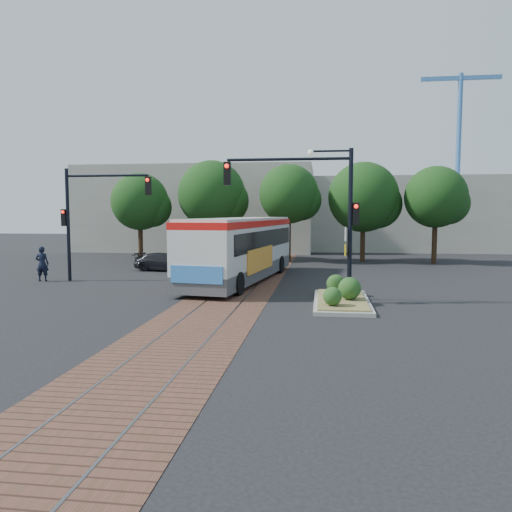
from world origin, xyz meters
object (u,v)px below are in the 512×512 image
Objects in this scene: city_bus at (242,246)px; traffic_island at (342,295)px; parked_car at (165,262)px; signal_pole_left at (88,209)px; officer at (42,264)px; signal_pole_main at (319,200)px.

city_bus is 2.48× the size of traffic_island.
parked_car is (-5.56, 3.95, -1.32)m from city_bus.
traffic_island is at bearing -124.70° from parked_car.
signal_pole_left is at bearing -164.00° from city_bus.
city_bus is 3.31× the size of parked_car.
parked_car is (4.99, 5.51, -0.37)m from officer.
signal_pole_main is 3.20× the size of officer.
city_bus is 2.15× the size of signal_pole_left.
officer reaches higher than traffic_island.
signal_pole_main is at bearing -127.14° from parked_car.
signal_pole_main is at bearing -47.36° from city_bus.
city_bus is 2.15× the size of signal_pole_main.
signal_pole_main reaches higher than officer.
officer is (-14.70, 4.41, -3.22)m from signal_pole_main.
signal_pole_main reaches higher than traffic_island.
traffic_island is at bearing -42.03° from city_bus.
parked_car is (-9.71, 9.92, -3.59)m from signal_pole_main.
city_bus is 6.95m from parked_car.
parked_car is at bearing 152.44° from city_bus.
signal_pole_main is at bearing 151.89° from officer.
officer is at bearing -170.90° from signal_pole_left.
signal_pole_main is 14.34m from parked_car.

